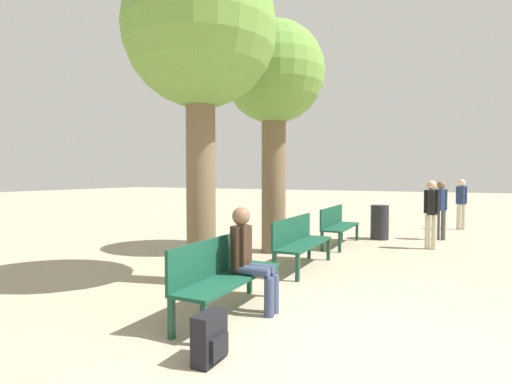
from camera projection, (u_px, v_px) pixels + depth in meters
name	position (u px, v px, depth m)	size (l,w,h in m)	color
ground_plane	(383.00, 355.00, 3.75)	(80.00, 80.00, 0.00)	tan
bench_row_0	(224.00, 270.00, 4.87)	(0.49, 1.87, 0.93)	#144733
bench_row_1	(299.00, 239.00, 7.27)	(0.49, 1.87, 0.93)	#144733
bench_row_2	(337.00, 223.00, 9.67)	(0.49, 1.87, 0.93)	#144733
tree_row_0	(200.00, 37.00, 6.13)	(2.36, 2.36, 5.11)	brown
tree_row_1	(274.00, 81.00, 8.67)	(2.21, 2.21, 5.04)	brown
person_seated	(250.00, 256.00, 4.95)	(0.59, 0.34, 1.30)	#384260
backpack	(210.00, 338.00, 3.60)	(0.21, 0.37, 0.45)	black
pedestrian_near	(461.00, 201.00, 12.44)	(0.32, 0.26, 1.57)	beige
pedestrian_mid	(431.00, 210.00, 9.11)	(0.32, 0.22, 1.58)	beige
pedestrian_far	(441.00, 206.00, 10.43)	(0.31, 0.28, 1.55)	#4C4C4C
trash_bin	(380.00, 222.00, 10.56)	(0.47, 0.47, 0.90)	#232328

